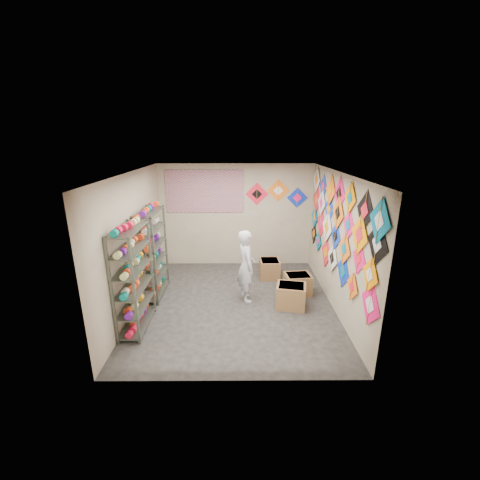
{
  "coord_description": "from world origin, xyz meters",
  "views": [
    {
      "loc": [
        0.06,
        -6.01,
        3.32
      ],
      "look_at": [
        0.1,
        0.3,
        1.3
      ],
      "focal_mm": 24.0,
      "sensor_mm": 36.0,
      "label": 1
    }
  ],
  "objects_px": {
    "shelf_rack_back": "(152,254)",
    "carton_b": "(298,284)",
    "shelf_rack_front": "(133,279)",
    "carton_c": "(270,269)",
    "shopkeeper": "(246,266)",
    "carton_a": "(291,296)"
  },
  "relations": [
    {
      "from": "shelf_rack_back",
      "to": "carton_b",
      "type": "bearing_deg",
      "value": -0.19
    },
    {
      "from": "shelf_rack_back",
      "to": "carton_a",
      "type": "bearing_deg",
      "value": -11.46
    },
    {
      "from": "shelf_rack_front",
      "to": "carton_c",
      "type": "relative_size",
      "value": 3.63
    },
    {
      "from": "shopkeeper",
      "to": "carton_c",
      "type": "xyz_separation_m",
      "value": [
        0.61,
        1.14,
        -0.54
      ]
    },
    {
      "from": "shopkeeper",
      "to": "carton_a",
      "type": "height_order",
      "value": "shopkeeper"
    },
    {
      "from": "shopkeeper",
      "to": "shelf_rack_back",
      "type": "bearing_deg",
      "value": 67.51
    },
    {
      "from": "shelf_rack_back",
      "to": "carton_b",
      "type": "relative_size",
      "value": 3.42
    },
    {
      "from": "carton_a",
      "to": "carton_c",
      "type": "relative_size",
      "value": 1.11
    },
    {
      "from": "shelf_rack_front",
      "to": "shopkeeper",
      "type": "bearing_deg",
      "value": 27.19
    },
    {
      "from": "carton_a",
      "to": "shelf_rack_back",
      "type": "bearing_deg",
      "value": -179.89
    },
    {
      "from": "shopkeeper",
      "to": "carton_c",
      "type": "relative_size",
      "value": 2.95
    },
    {
      "from": "carton_b",
      "to": "shopkeeper",
      "type": "bearing_deg",
      "value": -173.57
    },
    {
      "from": "shelf_rack_front",
      "to": "shelf_rack_back",
      "type": "xyz_separation_m",
      "value": [
        0.0,
        1.3,
        0.0
      ]
    },
    {
      "from": "carton_a",
      "to": "shopkeeper",
      "type": "bearing_deg",
      "value": 172.1
    },
    {
      "from": "shelf_rack_front",
      "to": "shelf_rack_back",
      "type": "bearing_deg",
      "value": 90.0
    },
    {
      "from": "shelf_rack_back",
      "to": "carton_b",
      "type": "distance_m",
      "value": 3.24
    },
    {
      "from": "shelf_rack_back",
      "to": "carton_c",
      "type": "relative_size",
      "value": 3.63
    },
    {
      "from": "shelf_rack_back",
      "to": "shopkeeper",
      "type": "distance_m",
      "value": 2.03
    },
    {
      "from": "carton_a",
      "to": "carton_b",
      "type": "height_order",
      "value": "carton_a"
    },
    {
      "from": "shelf_rack_front",
      "to": "shelf_rack_back",
      "type": "height_order",
      "value": "same"
    },
    {
      "from": "shelf_rack_front",
      "to": "shopkeeper",
      "type": "xyz_separation_m",
      "value": [
        2.01,
        1.03,
        -0.18
      ]
    },
    {
      "from": "shelf_rack_back",
      "to": "shopkeeper",
      "type": "xyz_separation_m",
      "value": [
        2.01,
        -0.27,
        -0.18
      ]
    }
  ]
}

